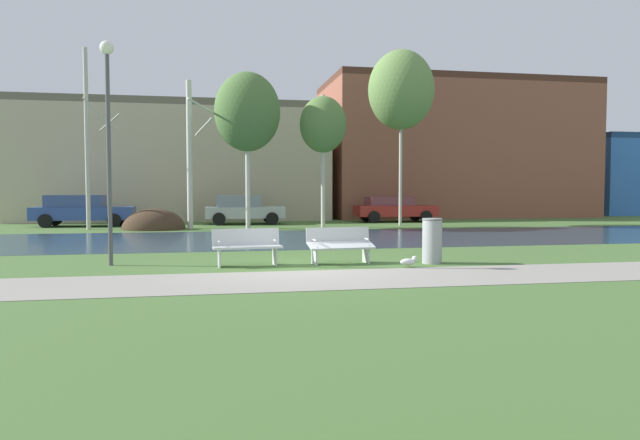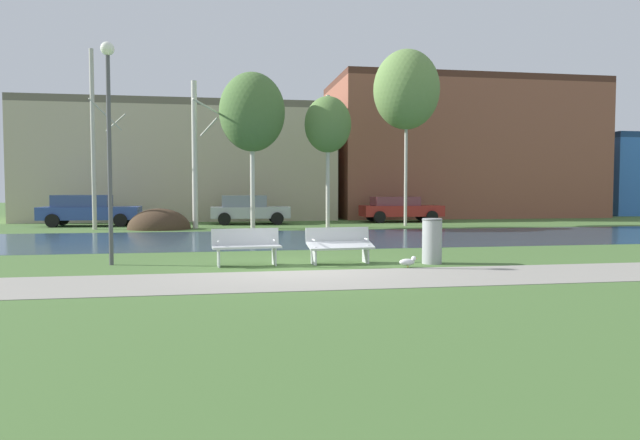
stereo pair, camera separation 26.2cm
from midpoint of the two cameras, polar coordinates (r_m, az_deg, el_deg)
ground_plane at (r=22.98m, az=-5.10°, el=-1.45°), size 120.00×120.00×0.00m
paved_path_strip at (r=11.51m, az=-0.47°, el=-5.93°), size 60.00×2.54×0.01m
river_band at (r=21.00m, az=-4.67°, el=-1.86°), size 80.00×8.07×0.01m
soil_mound at (r=26.99m, az=-15.36°, el=-0.87°), size 2.80×2.45×1.88m
bench_left at (r=13.68m, az=-6.75°, el=-2.54°), size 1.64×0.69×0.87m
bench_right at (r=13.97m, az=2.49°, el=-2.41°), size 1.64×0.69×0.87m
trash_bin at (r=14.24m, az=11.54°, el=-1.98°), size 0.50×0.50×1.10m
seagull at (r=13.49m, az=9.25°, el=-4.09°), size 0.44×0.16×0.26m
streetlamp at (r=14.58m, az=-19.69°, el=9.63°), size 0.32×0.32×5.25m
birch_far_left at (r=27.69m, az=-21.20°, el=7.53°), size 1.57×2.75×8.01m
birch_left at (r=27.03m, az=-11.94°, el=6.54°), size 1.67×2.61×6.72m
birch_center_left at (r=26.83m, az=-6.45°, el=10.54°), size 2.99×2.99×7.11m
birch_center at (r=27.35m, az=1.06°, el=9.37°), size 2.19×2.19×6.20m
birch_center_right at (r=29.18m, az=8.81°, el=12.61°), size 3.23×3.23×8.61m
parked_van_nearest_blue at (r=30.35m, az=-21.73°, el=0.95°), size 4.68×1.94×1.52m
parked_sedan_second_silver at (r=29.95m, az=-6.86°, el=1.08°), size 4.02×1.96×1.49m
parked_hatch_third_red at (r=32.05m, az=8.10°, el=1.14°), size 4.43×1.98×1.39m
building_beige_block at (r=36.84m, az=-13.09°, el=5.48°), size 17.72×8.81×6.81m
building_brick_low at (r=39.90m, az=13.81°, el=6.73°), size 17.03×8.08×8.83m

